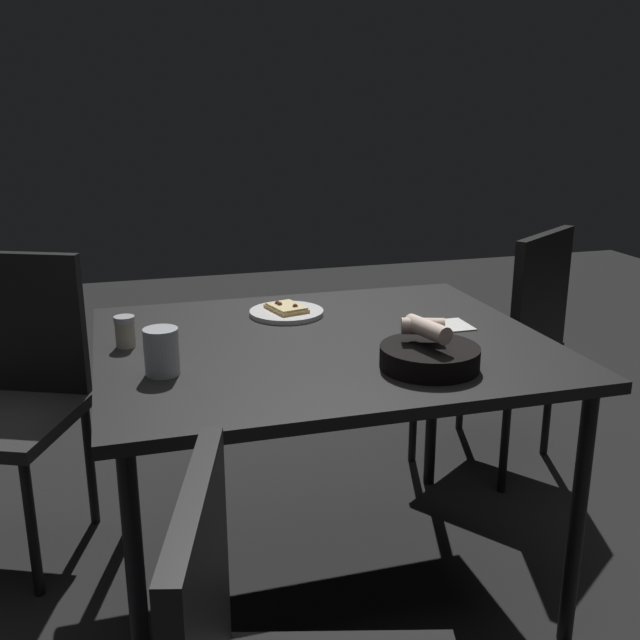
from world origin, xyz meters
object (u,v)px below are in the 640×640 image
object	(u,v)px
dining_table	(323,360)
chair_near	(7,385)
pizza_plate	(286,311)
beer_glass	(162,355)
bread_basket	(430,354)
pepper_shaker	(125,333)
chair_spare	(507,334)

from	to	relation	value
dining_table	chair_near	size ratio (longest dim) A/B	1.30
pizza_plate	dining_table	bearing A→B (deg)	-81.86
dining_table	beer_glass	xyz separation A→B (m)	(-0.44, -0.14, 0.11)
pizza_plate	bread_basket	distance (m)	0.58
dining_table	beer_glass	size ratio (longest dim) A/B	10.64
dining_table	bread_basket	bearing A→B (deg)	-55.89
dining_table	beer_glass	distance (m)	0.47
chair_near	pizza_plate	bearing A→B (deg)	-14.27
dining_table	pepper_shaker	size ratio (longest dim) A/B	14.40
pepper_shaker	chair_near	size ratio (longest dim) A/B	0.09
dining_table	pizza_plate	xyz separation A→B (m)	(-0.04, 0.26, 0.07)
pepper_shaker	chair_spare	world-z (taller)	chair_spare
beer_glass	pepper_shaker	bearing A→B (deg)	108.25
beer_glass	chair_near	distance (m)	0.80
beer_glass	chair_spare	world-z (taller)	chair_spare
pepper_shaker	chair_near	bearing A→B (deg)	132.80
pizza_plate	chair_near	bearing A→B (deg)	165.73
pizza_plate	chair_near	size ratio (longest dim) A/B	0.24
pizza_plate	beer_glass	distance (m)	0.57
dining_table	pizza_plate	size ratio (longest dim) A/B	5.36
beer_glass	pizza_plate	bearing A→B (deg)	45.47
pizza_plate	pepper_shaker	xyz separation A→B (m)	(-0.47, -0.17, 0.03)
dining_table	chair_near	world-z (taller)	chair_near
pizza_plate	beer_glass	xyz separation A→B (m)	(-0.40, -0.40, 0.04)
beer_glass	chair_near	bearing A→B (deg)	125.07
pizza_plate	pepper_shaker	bearing A→B (deg)	-159.93
beer_glass	chair_near	xyz separation A→B (m)	(-0.43, 0.62, -0.26)
bread_basket	beer_glass	size ratio (longest dim) A/B	2.15
pizza_plate	chair_near	xyz separation A→B (m)	(-0.83, 0.21, -0.23)
pizza_plate	bread_basket	world-z (taller)	bread_basket
dining_table	chair_near	bearing A→B (deg)	151.32
bread_basket	pepper_shaker	size ratio (longest dim) A/B	2.91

